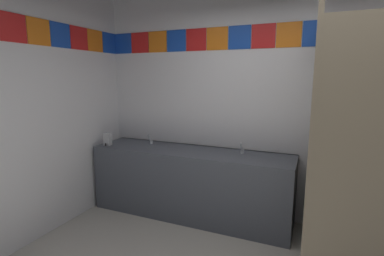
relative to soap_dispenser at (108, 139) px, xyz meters
The scene contains 7 objects.
wall_back 2.23m from the soap_dispenser, 13.93° to the left, with size 4.60×0.09×2.78m.
vanity_counter 1.20m from the soap_dispenser, ahead, with size 2.43×0.60×0.82m.
faucet_left 0.55m from the soap_dispenser, 29.93° to the left, with size 0.04×0.10×0.14m.
faucet_right 1.71m from the soap_dispenser, ahead, with size 0.04×0.10×0.14m.
soap_dispenser is the anchor object (origin of this frame).
stall_divider 2.64m from the soap_dispenser, ahead, with size 0.92×1.38×2.17m.
toilet 3.08m from the soap_dispenser, ahead, with size 0.39×0.49×0.74m.
Camera 1 is at (0.32, -1.63, 1.70)m, focal length 27.08 mm.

